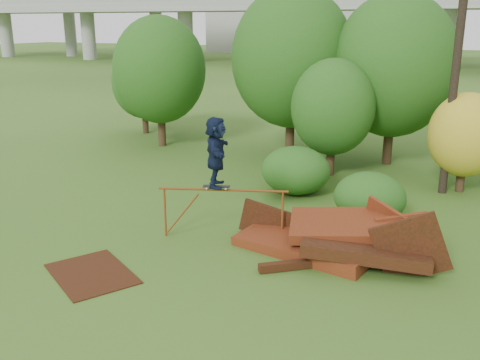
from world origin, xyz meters
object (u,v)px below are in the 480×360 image
at_px(scrap_pile, 335,239).
at_px(utility_pole, 457,62).
at_px(skater, 216,152).
at_px(flat_plate, 92,274).

height_order(scrap_pile, utility_pole, utility_pole).
relative_size(skater, flat_plate, 0.84).
relative_size(skater, utility_pole, 0.21).
height_order(skater, utility_pole, utility_pole).
bearing_deg(flat_plate, scrap_pile, 36.22).
xyz_separation_m(skater, flat_plate, (-1.71, -3.27, -2.45)).
xyz_separation_m(scrap_pile, flat_plate, (-4.96, -3.63, -0.36)).
relative_size(scrap_pile, skater, 3.06).
distance_m(scrap_pile, flat_plate, 6.16).
xyz_separation_m(scrap_pile, skater, (-3.25, -0.36, 2.09)).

